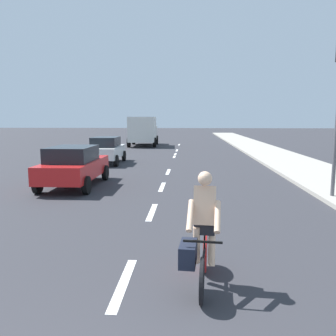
{
  "coord_description": "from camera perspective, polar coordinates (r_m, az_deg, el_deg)",
  "views": [
    {
      "loc": [
        1.03,
        -1.29,
        2.6
      ],
      "look_at": [
        0.38,
        9.22,
        1.1
      ],
      "focal_mm": 36.77,
      "sensor_mm": 36.0,
      "label": 1
    }
  ],
  "objects": [
    {
      "name": "ground_plane",
      "position": [
        21.48,
        0.76,
        1.16
      ],
      "size": [
        160.0,
        160.0,
        0.0
      ],
      "primitive_type": "plane",
      "color": "#2D2D33"
    },
    {
      "name": "sidewalk_strip",
      "position": [
        24.2,
        17.99,
        1.71
      ],
      "size": [
        3.6,
        80.0,
        0.14
      ],
      "primitive_type": "cube",
      "color": "#9E998E",
      "rests_on": "ground"
    },
    {
      "name": "lane_stripe_1",
      "position": [
        5.84,
        -7.41,
        -18.38
      ],
      "size": [
        0.16,
        1.8,
        0.01
      ],
      "primitive_type": "cube",
      "color": "white",
      "rests_on": "ground"
    },
    {
      "name": "lane_stripe_2",
      "position": [
        9.78,
        -2.67,
        -7.29
      ],
      "size": [
        0.16,
        1.8,
        0.01
      ],
      "primitive_type": "cube",
      "color": "white",
      "rests_on": "ground"
    },
    {
      "name": "lane_stripe_3",
      "position": [
        13.31,
        -0.98,
        -3.14
      ],
      "size": [
        0.16,
        1.8,
        0.01
      ],
      "primitive_type": "cube",
      "color": "white",
      "rests_on": "ground"
    },
    {
      "name": "lane_stripe_4",
      "position": [
        17.1,
        0.04,
        -0.63
      ],
      "size": [
        0.16,
        1.8,
        0.01
      ],
      "primitive_type": "cube",
      "color": "white",
      "rests_on": "ground"
    },
    {
      "name": "lane_stripe_5",
      "position": [
        24.1,
        1.07,
        1.93
      ],
      "size": [
        0.16,
        1.8,
        0.01
      ],
      "primitive_type": "cube",
      "color": "white",
      "rests_on": "ground"
    },
    {
      "name": "lane_stripe_6",
      "position": [
        25.51,
        1.2,
        2.27
      ],
      "size": [
        0.16,
        1.8,
        0.01
      ],
      "primitive_type": "cube",
      "color": "white",
      "rests_on": "ground"
    },
    {
      "name": "lane_stripe_7",
      "position": [
        28.81,
        1.47,
        2.94
      ],
      "size": [
        0.16,
        1.8,
        0.01
      ],
      "primitive_type": "cube",
      "color": "white",
      "rests_on": "ground"
    },
    {
      "name": "lane_stripe_8",
      "position": [
        35.24,
        1.86,
        3.88
      ],
      "size": [
        0.16,
        1.8,
        0.01
      ],
      "primitive_type": "cube",
      "color": "white",
      "rests_on": "ground"
    },
    {
      "name": "cyclist",
      "position": [
        5.41,
        5.46,
        -11.04
      ],
      "size": [
        0.64,
        1.71,
        1.82
      ],
      "rotation": [
        0.0,
        0.0,
        3.05
      ],
      "color": "black",
      "rests_on": "ground"
    },
    {
      "name": "parked_car_red",
      "position": [
        13.77,
        -15.34,
        0.46
      ],
      "size": [
        1.96,
        4.17,
        1.57
      ],
      "rotation": [
        0.0,
        0.0,
        0.01
      ],
      "color": "red",
      "rests_on": "ground"
    },
    {
      "name": "parked_car_white",
      "position": [
        20.54,
        -10.16,
        3.05
      ],
      "size": [
        1.85,
        3.85,
        1.57
      ],
      "rotation": [
        0.0,
        0.0,
        0.02
      ],
      "color": "white",
      "rests_on": "ground"
    },
    {
      "name": "delivery_truck",
      "position": [
        33.8,
        -4.12,
        6.23
      ],
      "size": [
        2.89,
        6.34,
        2.8
      ],
      "rotation": [
        0.0,
        0.0,
        0.04
      ],
      "color": "beige",
      "rests_on": "ground"
    }
  ]
}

